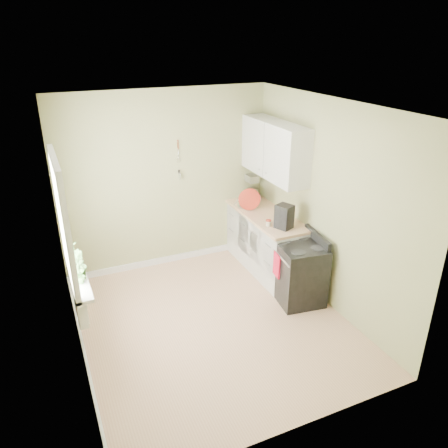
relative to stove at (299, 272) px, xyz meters
name	(u,v)px	position (x,y,z in m)	size (l,w,h in m)	color
floor	(213,323)	(-1.28, -0.05, -0.43)	(3.20, 3.60, 0.02)	tan
ceiling	(211,105)	(-1.28, -0.05, 2.29)	(3.20, 3.60, 0.02)	white
wall_back	(166,181)	(-1.28, 1.76, 0.93)	(3.20, 0.02, 2.70)	tan
wall_left	(66,252)	(-2.89, -0.05, 0.93)	(0.02, 3.60, 2.70)	tan
wall_right	(328,206)	(0.33, -0.05, 0.93)	(0.02, 3.60, 2.70)	tan
base_cabinets	(266,242)	(0.02, 0.95, 0.01)	(0.60, 1.60, 0.87)	white
countertop	(267,215)	(0.01, 0.95, 0.47)	(0.64, 1.60, 0.04)	#DBAF86
upper_cabinets	(274,150)	(0.15, 1.05, 1.43)	(0.35, 1.40, 0.80)	white
window	(63,223)	(-2.86, 0.25, 1.13)	(0.06, 1.14, 1.44)	white
window_sill	(78,277)	(-2.79, 0.25, 0.46)	(0.18, 1.14, 0.04)	white
radiator	(80,304)	(-2.82, 0.20, 0.13)	(0.12, 0.50, 0.35)	white
wall_utensils	(179,166)	(-1.08, 1.73, 1.14)	(0.02, 0.14, 0.58)	#DBAF86
stove	(299,272)	(0.00, 0.00, 0.00)	(0.68, 0.75, 0.95)	black
stand_mixer	(250,187)	(0.10, 1.69, 0.67)	(0.22, 0.37, 0.44)	#B2B2B7
kettle	(241,202)	(-0.23, 1.34, 0.59)	(0.19, 0.11, 0.20)	silver
coffee_maker	(284,217)	(-0.02, 0.41, 0.65)	(0.26, 0.27, 0.34)	black
red_tray	(249,199)	(-0.15, 1.21, 0.66)	(0.34, 0.34, 0.02)	#A12A1B
jar	(268,223)	(-0.18, 0.56, 0.53)	(0.08, 0.08, 0.09)	beige
plant_a	(80,272)	(-2.78, 0.05, 0.62)	(0.16, 0.11, 0.29)	#3F6B32
plant_b	(78,265)	(-2.78, 0.16, 0.64)	(0.18, 0.15, 0.33)	#3F6B32
plant_c	(74,252)	(-2.78, 0.56, 0.62)	(0.16, 0.16, 0.28)	#3F6B32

